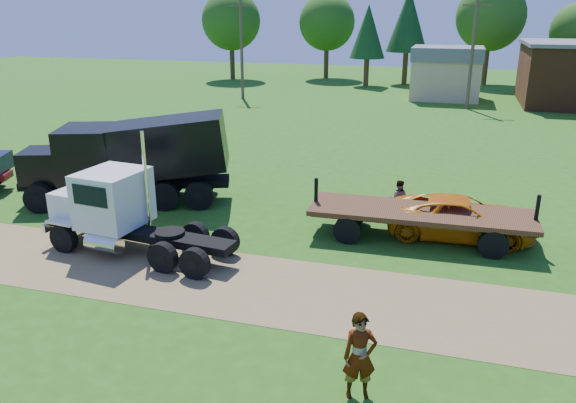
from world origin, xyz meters
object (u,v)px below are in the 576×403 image
(white_semi_tractor, at_px, (116,210))
(orange_pickup, at_px, (461,218))
(black_dump_truck, at_px, (133,155))
(flatbed_trailer, at_px, (420,217))
(spectator_a, at_px, (360,356))

(white_semi_tractor, height_order, orange_pickup, white_semi_tractor)
(white_semi_tractor, distance_m, black_dump_truck, 5.12)
(white_semi_tractor, xyz_separation_m, orange_pickup, (11.36, 4.49, -0.67))
(black_dump_truck, height_order, flatbed_trailer, black_dump_truck)
(white_semi_tractor, distance_m, spectator_a, 10.80)
(flatbed_trailer, bearing_deg, spectator_a, -95.39)
(orange_pickup, distance_m, flatbed_trailer, 1.58)
(spectator_a, bearing_deg, flatbed_trailer, 66.28)
(white_semi_tractor, bearing_deg, spectator_a, -23.97)
(orange_pickup, height_order, flatbed_trailer, flatbed_trailer)
(white_semi_tractor, distance_m, orange_pickup, 12.24)
(orange_pickup, relative_size, spectator_a, 2.68)
(black_dump_truck, bearing_deg, white_semi_tractor, -85.75)
(black_dump_truck, relative_size, spectator_a, 4.47)
(white_semi_tractor, bearing_deg, flatbed_trailer, 27.44)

